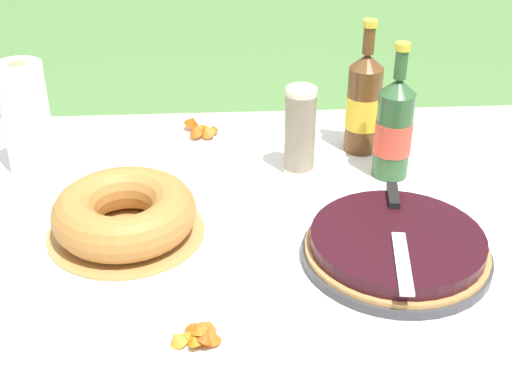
# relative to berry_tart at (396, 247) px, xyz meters

# --- Properties ---
(garden_table) EXTENTS (1.65, 1.16, 0.71)m
(garden_table) POSITION_rel_berry_tart_xyz_m (-0.26, 0.14, -0.09)
(garden_table) COLOR #A87A47
(garden_table) RESTS_ON ground_plane
(tablecloth) EXTENTS (1.66, 1.17, 0.10)m
(tablecloth) POSITION_rel_berry_tart_xyz_m (-0.26, 0.14, -0.04)
(tablecloth) COLOR white
(tablecloth) RESTS_ON garden_table
(berry_tart) EXTENTS (0.37, 0.37, 0.06)m
(berry_tart) POSITION_rel_berry_tart_xyz_m (0.00, 0.00, 0.00)
(berry_tart) COLOR #38383D
(berry_tart) RESTS_ON tablecloth
(serving_knife) EXTENTS (0.08, 0.37, 0.01)m
(serving_knife) POSITION_rel_berry_tart_xyz_m (0.00, 0.03, 0.04)
(serving_knife) COLOR silver
(serving_knife) RESTS_ON berry_tart
(bundt_cake) EXTENTS (0.32, 0.32, 0.10)m
(bundt_cake) POSITION_rel_berry_tart_xyz_m (-0.54, 0.12, 0.02)
(bundt_cake) COLOR #B78447
(bundt_cake) RESTS_ON tablecloth
(cup_stack) EXTENTS (0.07, 0.07, 0.21)m
(cup_stack) POSITION_rel_berry_tart_xyz_m (-0.15, 0.37, 0.08)
(cup_stack) COLOR beige
(cup_stack) RESTS_ON tablecloth
(cider_bottle_green) EXTENTS (0.09, 0.09, 0.32)m
(cider_bottle_green) POSITION_rel_berry_tart_xyz_m (0.06, 0.34, 0.09)
(cider_bottle_green) COLOR #2D562D
(cider_bottle_green) RESTS_ON tablecloth
(cider_bottle_amber) EXTENTS (0.09, 0.09, 0.33)m
(cider_bottle_amber) POSITION_rel_berry_tart_xyz_m (0.02, 0.47, 0.10)
(cider_bottle_amber) COLOR brown
(cider_bottle_amber) RESTS_ON tablecloth
(snack_plate_left) EXTENTS (0.23, 0.23, 0.06)m
(snack_plate_left) POSITION_rel_berry_tart_xyz_m (-0.38, 0.55, -0.02)
(snack_plate_left) COLOR white
(snack_plate_left) RESTS_ON tablecloth
(snack_plate_right) EXTENTS (0.19, 0.19, 0.05)m
(snack_plate_right) POSITION_rel_berry_tart_xyz_m (-0.38, -0.22, -0.01)
(snack_plate_right) COLOR white
(snack_plate_right) RESTS_ON tablecloth
(paper_towel_roll) EXTENTS (0.11, 0.11, 0.27)m
(paper_towel_roll) POSITION_rel_berry_tart_xyz_m (-0.78, 0.41, 0.11)
(paper_towel_roll) COLOR white
(paper_towel_roll) RESTS_ON tablecloth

